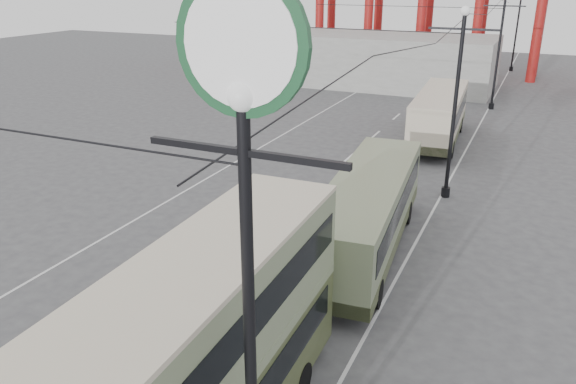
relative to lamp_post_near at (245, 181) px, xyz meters
The scene contains 11 objects.
ground 10.11m from the lamp_post_near, 151.82° to the left, with size 160.00×160.00×0.00m, color #444547.
road_markings 24.87m from the lamp_post_near, 105.88° to the left, with size 12.52×120.00×0.01m.
lamp_post_near is the anchor object (origin of this frame).
lamp_post_mid 21.24m from the lamp_post_near, 90.00° to the left, with size 3.20×0.44×9.32m.
lamp_post_far 43.12m from the lamp_post_near, 90.00° to the left, with size 3.20×0.44×9.32m.
lamp_post_distant 65.08m from the lamp_post_near, 90.00° to the left, with size 3.20×0.44×9.32m.
fairground_shed 51.61m from the lamp_post_near, 103.06° to the left, with size 22.00×10.00×5.00m, color gray.
double_decker_bus 5.56m from the lamp_post_near, 140.03° to the left, with size 2.77×10.01×5.34m.
single_decker_green 14.76m from the lamp_post_near, 98.09° to the left, with size 3.70×11.71×3.26m.
single_decker_cream 31.72m from the lamp_post_near, 94.27° to the left, with size 3.49×11.08×3.39m.
pedestrian 13.20m from the lamp_post_near, 126.42° to the left, with size 0.58×0.38×1.58m, color black.
Camera 1 is at (9.33, -9.70, 10.67)m, focal length 35.00 mm.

